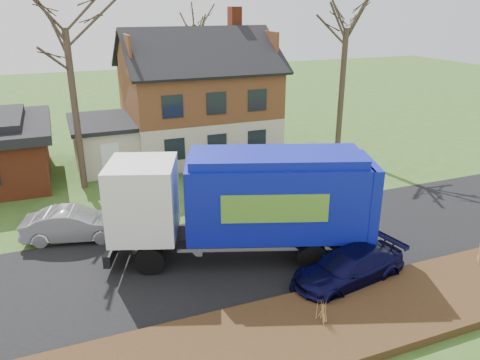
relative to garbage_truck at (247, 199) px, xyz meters
name	(u,v)px	position (x,y,z in m)	size (l,w,h in m)	color
ground	(254,251)	(0.40, 0.27, -2.47)	(120.00, 120.00, 0.00)	#34531B
road	(254,251)	(0.40, 0.27, -2.46)	(80.00, 7.00, 0.02)	black
mulch_verge	(322,326)	(0.40, -5.03, -2.32)	(80.00, 3.50, 0.30)	#311C10
main_house	(190,93)	(1.89, 14.18, 1.56)	(12.95, 8.95, 9.26)	#BFAF99
garbage_truck	(247,199)	(0.00, 0.00, 0.00)	(10.32, 5.86, 4.29)	black
silver_sedan	(74,224)	(-6.23, 4.06, -1.79)	(1.45, 4.16, 1.37)	#B6B8BF
navy_wagon	(348,268)	(2.57, -3.13, -1.82)	(1.81, 4.45, 1.29)	#0B0B32
tree_front_west	(61,1)	(-5.39, 10.23, 7.07)	(3.89, 3.89, 11.57)	#433328
tree_front_east	(348,5)	(10.82, 10.36, 6.87)	(4.13, 4.13, 11.49)	#403526
tree_back	(194,10)	(4.72, 22.43, 6.47)	(3.39, 3.39, 10.73)	#433928
grass_clump_mid	(323,309)	(0.45, -4.94, -1.75)	(0.30, 0.25, 0.84)	tan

